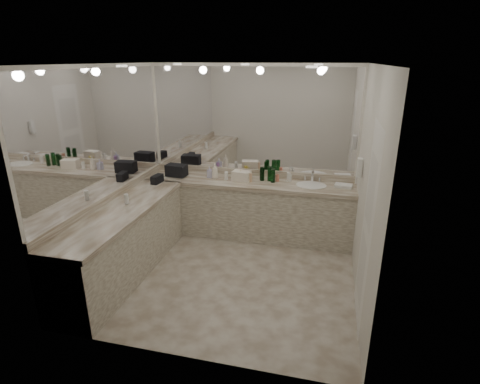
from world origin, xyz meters
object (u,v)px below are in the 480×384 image
(black_toiletry_bag, at_px, (177,171))
(soap_bottle_b, at_px, (209,172))
(hand_towel, at_px, (344,186))
(sink, at_px, (311,186))
(cream_cosmetic_case, at_px, (241,176))
(soap_bottle_a, at_px, (215,171))
(soap_bottle_c, at_px, (240,175))
(wall_phone, at_px, (359,168))

(black_toiletry_bag, xyz_separation_m, soap_bottle_b, (0.52, 0.06, -0.00))
(hand_towel, distance_m, soap_bottle_b, 2.03)
(sink, distance_m, cream_cosmetic_case, 1.05)
(soap_bottle_a, height_order, soap_bottle_c, soap_bottle_a)
(black_toiletry_bag, relative_size, cream_cosmetic_case, 1.17)
(wall_phone, distance_m, soap_bottle_a, 2.16)
(wall_phone, relative_size, soap_bottle_b, 1.37)
(wall_phone, relative_size, hand_towel, 0.98)
(black_toiletry_bag, height_order, cream_cosmetic_case, black_toiletry_bag)
(sink, relative_size, cream_cosmetic_case, 1.64)
(sink, bearing_deg, cream_cosmetic_case, -178.49)
(sink, xyz_separation_m, black_toiletry_bag, (-2.10, -0.04, 0.09))
(black_toiletry_bag, distance_m, soap_bottle_a, 0.63)
(hand_towel, height_order, soap_bottle_a, soap_bottle_a)
(hand_towel, relative_size, soap_bottle_a, 1.03)
(soap_bottle_c, bearing_deg, cream_cosmetic_case, -54.08)
(cream_cosmetic_case, distance_m, hand_towel, 1.51)
(wall_phone, bearing_deg, cream_cosmetic_case, 164.05)
(sink, height_order, hand_towel, hand_towel)
(wall_phone, bearing_deg, soap_bottle_b, 166.41)
(soap_bottle_a, bearing_deg, soap_bottle_b, 158.25)
(black_toiletry_bag, xyz_separation_m, soap_bottle_c, (1.03, 0.04, -0.01))
(black_toiletry_bag, relative_size, soap_bottle_c, 2.04)
(black_toiletry_bag, height_order, soap_bottle_a, soap_bottle_a)
(cream_cosmetic_case, height_order, soap_bottle_a, soap_bottle_a)
(hand_towel, distance_m, soap_bottle_c, 1.53)
(black_toiletry_bag, height_order, hand_towel, black_toiletry_bag)
(soap_bottle_c, bearing_deg, sink, -0.33)
(hand_towel, bearing_deg, wall_phone, -74.73)
(sink, height_order, soap_bottle_a, soap_bottle_a)
(cream_cosmetic_case, bearing_deg, wall_phone, -6.56)
(soap_bottle_c, bearing_deg, soap_bottle_b, 177.63)
(sink, distance_m, black_toiletry_bag, 2.10)
(black_toiletry_bag, xyz_separation_m, soap_bottle_a, (0.63, 0.02, 0.03))
(wall_phone, bearing_deg, soap_bottle_a, 166.84)
(sink, height_order, soap_bottle_c, soap_bottle_c)
(cream_cosmetic_case, xyz_separation_m, soap_bottle_a, (-0.42, 0.01, 0.04))
(sink, height_order, black_toiletry_bag, black_toiletry_bag)
(soap_bottle_b, relative_size, soap_bottle_c, 1.14)
(hand_towel, xyz_separation_m, soap_bottle_b, (-2.03, -0.01, 0.07))
(cream_cosmetic_case, bearing_deg, sink, 10.91)
(soap_bottle_a, bearing_deg, soap_bottle_c, 3.01)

